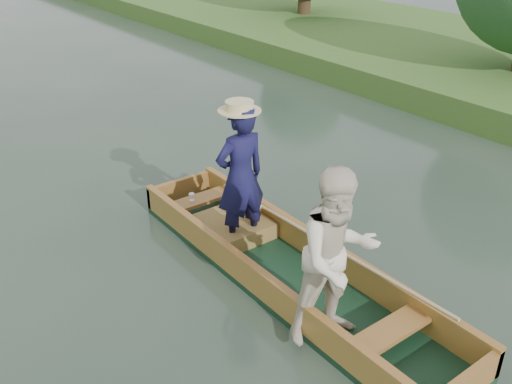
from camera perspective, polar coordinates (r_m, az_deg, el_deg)
ground at (r=7.01m, az=2.99°, el=-8.72°), size 120.00×120.00×0.00m
punt at (r=6.41m, az=3.43°, el=-4.66°), size 1.38×5.00×2.00m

